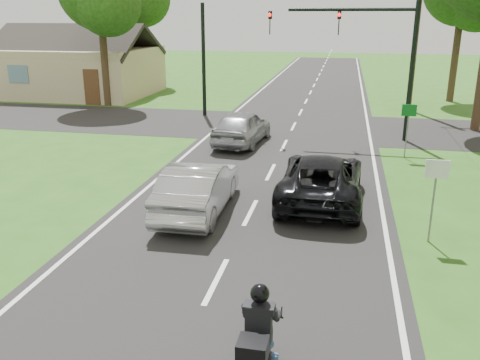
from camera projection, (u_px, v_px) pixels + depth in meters
name	position (u px, v px, depth m)	size (l,w,h in m)	color
ground	(216.00, 281.00, 10.77)	(140.00, 140.00, 0.00)	#295718
road	(278.00, 158.00, 20.08)	(8.00, 100.00, 0.01)	black
cross_road	(293.00, 126.00, 25.67)	(60.00, 7.00, 0.01)	black
motorcycle_rider	(258.00, 351.00, 7.43)	(0.58, 2.06, 1.77)	black
dark_suv	(321.00, 178.00, 15.24)	(2.35, 5.10, 1.42)	black
silver_sedan	(198.00, 188.00, 14.33)	(1.53, 4.40, 1.45)	#B1B2B6
silver_suv	(242.00, 127.00, 22.04)	(1.75, 4.36, 1.49)	#96989D
traffic_signal	(369.00, 45.00, 21.89)	(6.38, 0.44, 6.00)	black
signal_pole_far	(204.00, 61.00, 27.60)	(0.20, 0.20, 6.00)	black
utility_pole_far	(418.00, 20.00, 28.50)	(1.60, 0.28, 10.00)	#533625
sign_white	(436.00, 181.00, 12.15)	(0.55, 0.07, 2.12)	slate
sign_green	(408.00, 118.00, 19.57)	(0.55, 0.07, 2.12)	slate
house	(79.00, 69.00, 35.63)	(10.20, 8.00, 4.84)	tan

